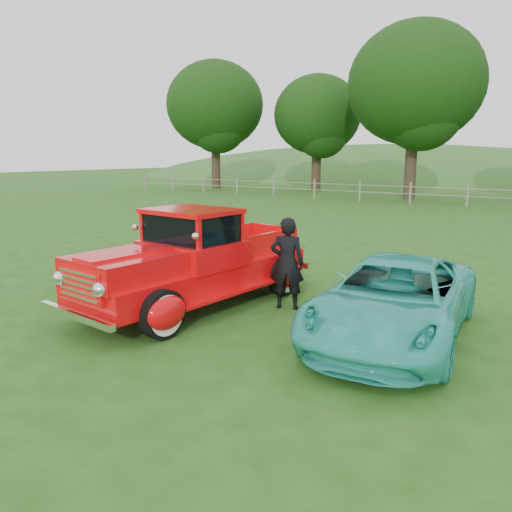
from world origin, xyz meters
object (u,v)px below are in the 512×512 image
Objects in this scene: tree_near_west at (416,84)px; teal_sedan at (394,300)px; tree_far_west at (215,105)px; tree_mid_west at (317,115)px; man at (287,263)px; red_pickup at (195,263)px.

tree_near_west is 25.74m from teal_sedan.
tree_far_west is 16.03m from tree_near_west.
tree_mid_west is at bearing 159.44° from tree_near_west.
teal_sedan is (15.21, -26.92, -4.96)m from tree_mid_west.
tree_far_west is 34.56m from teal_sedan.
tree_mid_west is (8.00, 2.00, -0.94)m from tree_far_west.
tree_near_west reaches higher than teal_sedan.
tree_mid_west is 5.13× the size of man.
tree_near_west is 24.82m from man.
red_pickup is 1.20× the size of teal_sedan.
tree_near_west is (8.00, -3.00, 1.25)m from tree_mid_west.
red_pickup is (3.65, -24.30, -6.00)m from tree_near_west.
red_pickup is 3.10× the size of man.
tree_far_west is at bearing -165.96° from tree_mid_west.
teal_sedan is at bearing -47.03° from tree_far_west.
tree_far_west is at bearing 132.96° from red_pickup.
red_pickup reaches higher than teal_sedan.
red_pickup is at bearing 5.10° from man.
tree_far_west is at bearing -71.72° from man.
man is at bearing -49.27° from tree_far_west.
tree_mid_west is at bearing 118.23° from red_pickup.
tree_mid_west reaches higher than teal_sedan.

